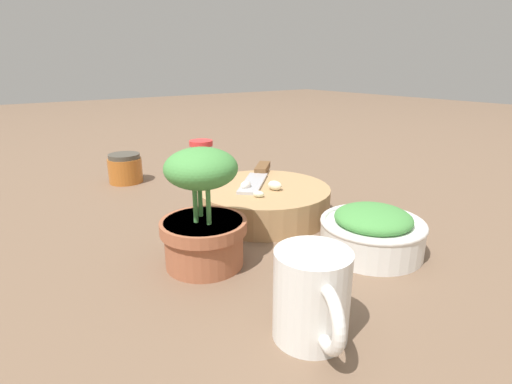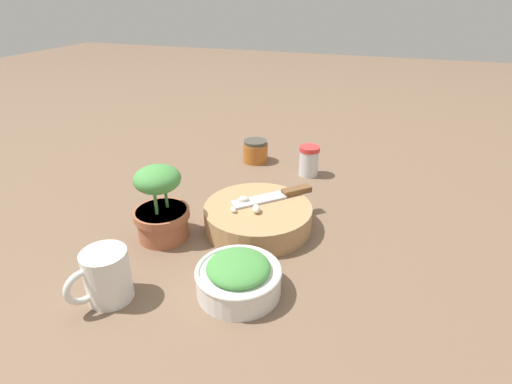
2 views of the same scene
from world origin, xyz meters
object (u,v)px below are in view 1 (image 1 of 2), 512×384
object	(u,v)px
coffee_mug	(313,296)
garlic_cloves	(261,187)
honey_jar	(125,168)
potted_herb	(203,216)
herb_bowl	(372,231)
spice_jar	(202,157)
chef_knife	(258,176)
cutting_board	(264,201)

from	to	relation	value
coffee_mug	garlic_cloves	bearing A→B (deg)	-27.85
garlic_cloves	coffee_mug	world-z (taller)	coffee_mug
honey_jar	potted_herb	bearing A→B (deg)	174.00
herb_bowl	spice_jar	size ratio (longest dim) A/B	1.77
garlic_cloves	potted_herb	xyz separation A→B (m)	(-0.08, 0.16, 0.01)
chef_knife	potted_herb	distance (m)	0.25
herb_bowl	potted_herb	distance (m)	0.24
chef_knife	herb_bowl	world-z (taller)	herb_bowl
coffee_mug	cutting_board	bearing A→B (deg)	-29.25
garlic_cloves	spice_jar	bearing A→B (deg)	-10.78
spice_jar	coffee_mug	world-z (taller)	coffee_mug
spice_jar	honey_jar	distance (m)	0.18
spice_jar	potted_herb	bearing A→B (deg)	151.57
garlic_cloves	honey_jar	world-z (taller)	garlic_cloves
chef_knife	coffee_mug	world-z (taller)	coffee_mug
potted_herb	chef_knife	bearing A→B (deg)	-53.15
herb_bowl	cutting_board	bearing A→B (deg)	9.94
cutting_board	herb_bowl	world-z (taller)	herb_bowl
garlic_cloves	spice_jar	xyz separation A→B (m)	(0.32, -0.06, -0.02)
garlic_cloves	potted_herb	bearing A→B (deg)	118.13
cutting_board	potted_herb	bearing A→B (deg)	119.45
herb_bowl	honey_jar	world-z (taller)	herb_bowl
chef_knife	spice_jar	bearing A→B (deg)	-47.73
garlic_cloves	potted_herb	distance (m)	0.18
chef_knife	potted_herb	xyz separation A→B (m)	(-0.15, 0.20, 0.01)
garlic_cloves	chef_knife	bearing A→B (deg)	-33.40
chef_knife	garlic_cloves	size ratio (longest dim) A/B	2.34
herb_bowl	potted_herb	size ratio (longest dim) A/B	0.92
garlic_cloves	herb_bowl	xyz separation A→B (m)	(-0.19, -0.05, -0.03)
herb_bowl	potted_herb	bearing A→B (deg)	62.93
herb_bowl	coffee_mug	distance (m)	0.22
honey_jar	potted_herb	distance (m)	0.45
garlic_cloves	herb_bowl	world-z (taller)	same
cutting_board	potted_herb	distance (m)	0.20
potted_herb	coffee_mug	bearing A→B (deg)	-176.85
chef_knife	honey_jar	xyz separation A→B (m)	(0.29, 0.15, -0.02)
honey_jar	herb_bowl	bearing A→B (deg)	-163.60
coffee_mug	herb_bowl	bearing A→B (deg)	-66.64
coffee_mug	spice_jar	bearing A→B (deg)	-19.18
coffee_mug	potted_herb	bearing A→B (deg)	3.15
potted_herb	garlic_cloves	bearing A→B (deg)	-61.87
honey_jar	spice_jar	bearing A→B (deg)	-104.47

